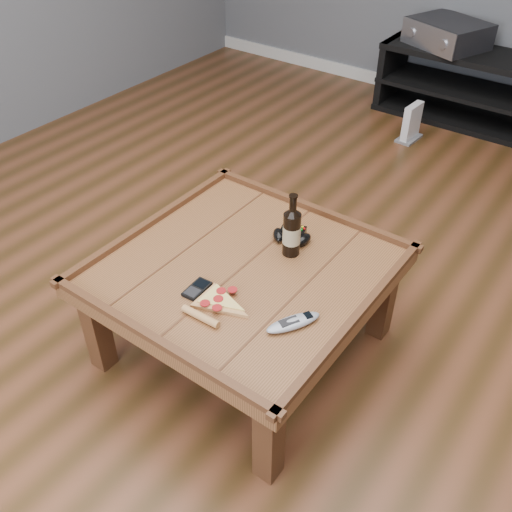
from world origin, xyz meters
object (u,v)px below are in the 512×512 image
Objects in this scene: remote_control at (293,322)px; av_receiver at (447,33)px; game_console at (411,124)px; game_controller at (292,235)px; coffee_table at (244,278)px; pizza_slice at (216,303)px; media_console at (478,90)px; smartphone at (197,289)px; beer_bottle at (292,231)px.

av_receiver is (-0.63, 2.90, 0.12)m from remote_control.
game_controller is at bearing -77.54° from game_console.
av_receiver reaches higher than game_controller.
game_controller is 0.49m from remote_control.
pizza_slice is (0.05, -0.23, 0.07)m from coffee_table.
av_receiver is at bearing 131.12° from remote_control.
coffee_table is 1.71× the size of av_receiver.
pizza_slice is at bearing -89.00° from media_console.
game_controller is 0.81× the size of remote_control.
smartphone is (-0.11, -0.47, -0.01)m from game_controller.
smartphone is at bearing 167.59° from pizza_slice.
game_console is (-0.30, 1.97, -0.36)m from game_controller.
media_console is 2.99m from pizza_slice.
game_controller reaches higher than smartphone.
smartphone is (-0.15, -0.39, -0.10)m from beer_bottle.
game_controller is 0.61× the size of pizza_slice.
av_receiver is (-0.25, 2.95, 0.13)m from smartphone.
game_console is (-0.25, -0.52, -0.13)m from media_console.
coffee_table is 0.23m from smartphone.
coffee_table is at bearing -90.00° from media_console.
smartphone is (-0.10, 0.02, -0.00)m from pizza_slice.
media_console reaches higher than game_controller.
coffee_table is at bearing -119.27° from beer_bottle.
coffee_table reaches higher than game_console.
coffee_table reaches higher than smartphone.
beer_bottle is (0.10, -2.57, 0.31)m from media_console.
media_console is 2.51m from game_controller.
pizza_slice is 0.11m from smartphone.
coffee_table is 3.84× the size of beer_bottle.
media_console reaches higher than remote_control.
game_controller is at bearing -60.42° from av_receiver.
game_console is (-0.35, 2.05, -0.44)m from beer_bottle.
media_console is 8.39× the size of game_controller.
smartphone is 2.97m from av_receiver.
beer_bottle is at bearing 153.66° from remote_control.
media_console is at bearing 89.04° from pizza_slice.
av_receiver is 2.36× the size of game_console.
game_console is at bearing 91.06° from smartphone.
game_controller is 2.03m from game_console.
beer_bottle is at bearing -76.59° from game_console.
pizza_slice is at bearing -79.25° from game_console.
remote_control is (0.27, -0.41, -0.01)m from game_controller.
remote_control is at bearing -56.26° from av_receiver.
coffee_table is at bearing -62.24° from av_receiver.
beer_bottle reaches higher than smartphone.
game_console is (-0.25, 2.23, -0.27)m from coffee_table.
remote_control is 2.47m from game_console.
pizza_slice reaches higher than smartphone.
coffee_table is 0.25m from pizza_slice.
coffee_table is at bearing -79.85° from game_console.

